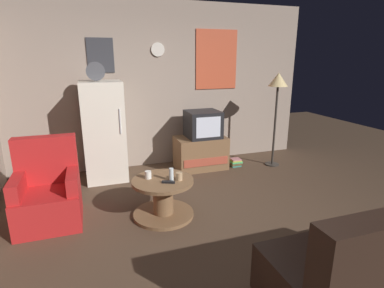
# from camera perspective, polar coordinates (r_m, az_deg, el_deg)

# --- Properties ---
(ground_plane) EXTENTS (12.00, 12.00, 0.00)m
(ground_plane) POSITION_cam_1_polar(r_m,az_deg,el_deg) (3.47, 4.69, -15.98)
(ground_plane) COLOR #4C3828
(wall_with_art) EXTENTS (5.20, 0.12, 2.72)m
(wall_with_art) POSITION_cam_1_polar(r_m,az_deg,el_deg) (5.30, -5.64, 10.77)
(wall_with_art) COLOR gray
(wall_with_art) RESTS_ON ground_plane
(fridge) EXTENTS (0.60, 0.62, 1.77)m
(fridge) POSITION_cam_1_polar(r_m,az_deg,el_deg) (4.80, -16.13, 2.30)
(fridge) COLOR silver
(fridge) RESTS_ON ground_plane
(tv_stand) EXTENTS (0.84, 0.53, 0.54)m
(tv_stand) POSITION_cam_1_polar(r_m,az_deg,el_deg) (5.19, 1.62, -1.63)
(tv_stand) COLOR brown
(tv_stand) RESTS_ON ground_plane
(crt_tv) EXTENTS (0.54, 0.51, 0.44)m
(crt_tv) POSITION_cam_1_polar(r_m,az_deg,el_deg) (5.07, 2.05, 3.72)
(crt_tv) COLOR black
(crt_tv) RESTS_ON tv_stand
(standing_lamp) EXTENTS (0.32, 0.32, 1.59)m
(standing_lamp) POSITION_cam_1_polar(r_m,az_deg,el_deg) (5.31, 15.70, 10.20)
(standing_lamp) COLOR #332D28
(standing_lamp) RESTS_ON ground_plane
(coffee_table) EXTENTS (0.72, 0.72, 0.46)m
(coffee_table) POSITION_cam_1_polar(r_m,az_deg,el_deg) (3.68, -5.40, -9.94)
(coffee_table) COLOR brown
(coffee_table) RESTS_ON ground_plane
(wine_glass) EXTENTS (0.05, 0.05, 0.15)m
(wine_glass) POSITION_cam_1_polar(r_m,az_deg,el_deg) (3.52, -3.89, -5.69)
(wine_glass) COLOR silver
(wine_glass) RESTS_ON coffee_table
(mug_ceramic_white) EXTENTS (0.08, 0.08, 0.09)m
(mug_ceramic_white) POSITION_cam_1_polar(r_m,az_deg,el_deg) (3.62, -8.19, -5.71)
(mug_ceramic_white) COLOR silver
(mug_ceramic_white) RESTS_ON coffee_table
(mug_ceramic_tan) EXTENTS (0.08, 0.08, 0.09)m
(mug_ceramic_tan) POSITION_cam_1_polar(r_m,az_deg,el_deg) (3.54, -2.41, -6.04)
(mug_ceramic_tan) COLOR tan
(mug_ceramic_tan) RESTS_ON coffee_table
(remote_control) EXTENTS (0.15, 0.10, 0.02)m
(remote_control) POSITION_cam_1_polar(r_m,az_deg,el_deg) (3.48, -4.42, -7.08)
(remote_control) COLOR black
(remote_control) RESTS_ON coffee_table
(armchair) EXTENTS (0.68, 0.68, 0.96)m
(armchair) POSITION_cam_1_polar(r_m,az_deg,el_deg) (3.87, -25.22, -8.39)
(armchair) COLOR red
(armchair) RESTS_ON ground_plane
(couch) EXTENTS (1.70, 0.80, 0.92)m
(couch) POSITION_cam_1_polar(r_m,az_deg,el_deg) (2.86, 32.13, -18.86)
(couch) COLOR black
(couch) RESTS_ON ground_plane
(book_stack) EXTENTS (0.19, 0.18, 0.14)m
(book_stack) POSITION_cam_1_polar(r_m,az_deg,el_deg) (5.37, 8.12, -3.40)
(book_stack) COLOR #398073
(book_stack) RESTS_ON ground_plane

